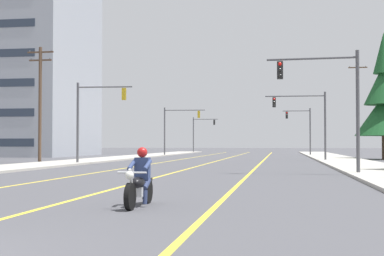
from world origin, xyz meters
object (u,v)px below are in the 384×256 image
object	(u,v)px
traffic_signal_mid_right	(307,115)
utility_pole_right_far	(358,109)
utility_pole_left_near	(40,101)
traffic_signal_near_right	(331,93)
traffic_signal_near_left	(93,111)
traffic_signal_mid_left	(176,124)
traffic_signal_far_right	(302,125)
conifer_tree_right_verge_far	(384,101)
traffic_signal_far_left	(200,129)
motorcycle_with_rider	(140,183)

from	to	relation	value
traffic_signal_mid_right	utility_pole_right_far	distance (m)	14.64
traffic_signal_mid_right	utility_pole_left_near	xyz separation A→B (m)	(-21.43, -8.80, 0.88)
traffic_signal_near_right	traffic_signal_mid_right	xyz separation A→B (m)	(-0.12, 22.25, 0.05)
traffic_signal_near_left	traffic_signal_mid_left	world-z (taller)	same
traffic_signal_far_right	utility_pole_left_near	world-z (taller)	utility_pole_left_near
traffic_signal_near_left	utility_pole_right_far	bearing A→B (deg)	46.31
utility_pole_right_far	conifer_tree_right_verge_far	world-z (taller)	conifer_tree_right_verge_far
traffic_signal_near_right	utility_pole_right_far	distance (m)	36.00
traffic_signal_mid_right	traffic_signal_far_left	bearing A→B (deg)	109.71
traffic_signal_mid_left	conifer_tree_right_verge_far	distance (m)	26.57
conifer_tree_right_verge_far	traffic_signal_far_right	bearing A→B (deg)	113.79
traffic_signal_far_right	utility_pole_left_near	size ratio (longest dim) A/B	0.67
traffic_signal_near_left	utility_pole_left_near	distance (m)	5.37
traffic_signal_mid_right	conifer_tree_right_verge_far	world-z (taller)	conifer_tree_right_verge_far
traffic_signal_mid_left	conifer_tree_right_verge_far	size ratio (longest dim) A/B	0.49
traffic_signal_mid_left	traffic_signal_far_right	distance (m)	16.46
traffic_signal_near_left	traffic_signal_mid_right	world-z (taller)	same
traffic_signal_near_right	utility_pole_left_near	world-z (taller)	utility_pole_left_near
motorcycle_with_rider	traffic_signal_mid_left	distance (m)	57.29
motorcycle_with_rider	utility_pole_left_near	world-z (taller)	utility_pole_left_near
utility_pole_right_far	traffic_signal_far_right	bearing A→B (deg)	120.67
traffic_signal_mid_left	traffic_signal_far_left	xyz separation A→B (m)	(-0.70, 26.40, -0.05)
traffic_signal_far_right	traffic_signal_mid_right	bearing A→B (deg)	-91.09
motorcycle_with_rider	traffic_signal_far_left	size ratio (longest dim) A/B	0.35
conifer_tree_right_verge_far	traffic_signal_near_left	bearing A→B (deg)	-145.27
utility_pole_right_far	motorcycle_with_rider	bearing A→B (deg)	-103.34
traffic_signal_near_right	traffic_signal_near_left	world-z (taller)	same
traffic_signal_far_right	utility_pole_right_far	bearing A→B (deg)	-59.33
motorcycle_with_rider	traffic_signal_near_right	xyz separation A→B (m)	(5.93, 15.11, 3.49)
motorcycle_with_rider	traffic_signal_far_right	size ratio (longest dim) A/B	0.35
traffic_signal_far_right	utility_pole_left_near	distance (m)	38.51
traffic_signal_far_right	traffic_signal_far_left	size ratio (longest dim) A/B	1.00
motorcycle_with_rider	traffic_signal_mid_left	world-z (taller)	traffic_signal_mid_left
traffic_signal_mid_right	utility_pole_right_far	size ratio (longest dim) A/B	0.59
traffic_signal_near_left	traffic_signal_far_right	world-z (taller)	same
traffic_signal_near_left	traffic_signal_mid_left	xyz separation A→B (m)	(0.86, 29.42, 0.06)
motorcycle_with_rider	conifer_tree_right_verge_far	xyz separation A→B (m)	(13.56, 43.67, 5.19)
motorcycle_with_rider	traffic_signal_near_left	distance (m)	29.15
traffic_signal_near_right	conifer_tree_right_verge_far	world-z (taller)	conifer_tree_right_verge_far
traffic_signal_near_left	conifer_tree_right_verge_far	xyz separation A→B (m)	(24.15, 16.74, 1.72)
traffic_signal_near_left	traffic_signal_far_left	bearing A→B (deg)	89.84
utility_pole_left_near	utility_pole_right_far	xyz separation A→B (m)	(27.61, 22.00, 0.43)
conifer_tree_right_verge_far	motorcycle_with_rider	bearing A→B (deg)	-107.25
traffic_signal_far_left	conifer_tree_right_verge_far	world-z (taller)	conifer_tree_right_verge_far
traffic_signal_mid_right	utility_pole_left_near	size ratio (longest dim) A/B	0.67
motorcycle_with_rider	traffic_signal_mid_left	size ratio (longest dim) A/B	0.35
utility_pole_right_far	traffic_signal_near_left	bearing A→B (deg)	-133.69
traffic_signal_far_left	traffic_signal_near_right	bearing A→B (deg)	-76.39
traffic_signal_far_left	utility_pole_right_far	size ratio (longest dim) A/B	0.59
traffic_signal_far_right	traffic_signal_mid_left	bearing A→B (deg)	-166.29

